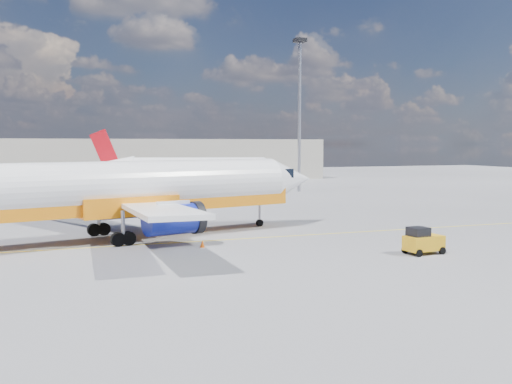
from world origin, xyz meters
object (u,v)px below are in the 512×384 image
object	(u,v)px
gse_tug	(423,241)
traffic_cone	(202,244)
second_jet	(193,169)
main_jet	(123,190)

from	to	relation	value
gse_tug	traffic_cone	distance (m)	14.54
second_jet	traffic_cone	size ratio (longest dim) A/B	59.03
second_jet	gse_tug	world-z (taller)	second_jet
main_jet	gse_tug	bearing A→B (deg)	-48.89
gse_tug	traffic_cone	world-z (taller)	gse_tug
main_jet	gse_tug	xyz separation A→B (m)	(17.45, -12.18, -2.87)
main_jet	second_jet	bearing A→B (deg)	56.75
gse_tug	second_jet	bearing A→B (deg)	85.36
gse_tug	traffic_cone	bearing A→B (deg)	146.18
second_jet	gse_tug	size ratio (longest dim) A/B	12.06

